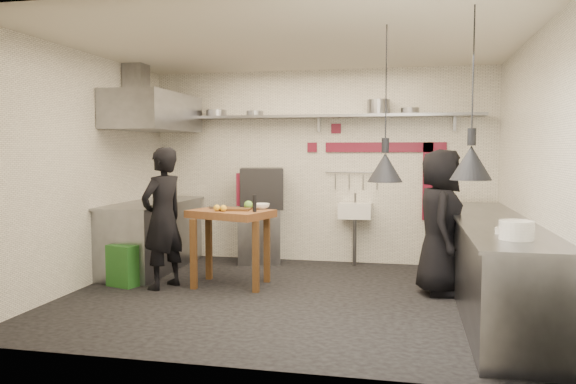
% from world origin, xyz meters
% --- Properties ---
extents(floor, '(5.00, 5.00, 0.00)m').
position_xyz_m(floor, '(0.00, 0.00, 0.00)').
color(floor, black).
rests_on(floor, ground).
extents(ceiling, '(5.00, 5.00, 0.00)m').
position_xyz_m(ceiling, '(0.00, 0.00, 2.80)').
color(ceiling, silver).
rests_on(ceiling, floor).
extents(wall_back, '(5.00, 0.04, 2.80)m').
position_xyz_m(wall_back, '(0.00, 2.10, 1.40)').
color(wall_back, white).
rests_on(wall_back, floor).
extents(wall_front, '(5.00, 0.04, 2.80)m').
position_xyz_m(wall_front, '(0.00, -2.10, 1.40)').
color(wall_front, white).
rests_on(wall_front, floor).
extents(wall_left, '(0.04, 4.20, 2.80)m').
position_xyz_m(wall_left, '(-2.50, 0.00, 1.40)').
color(wall_left, white).
rests_on(wall_left, floor).
extents(wall_right, '(0.04, 4.20, 2.80)m').
position_xyz_m(wall_right, '(2.50, 0.00, 1.40)').
color(wall_right, white).
rests_on(wall_right, floor).
extents(red_band_horiz, '(1.70, 0.02, 0.14)m').
position_xyz_m(red_band_horiz, '(0.95, 2.08, 1.68)').
color(red_band_horiz, maroon).
rests_on(red_band_horiz, wall_back).
extents(red_band_vert, '(0.14, 0.02, 1.10)m').
position_xyz_m(red_band_vert, '(1.55, 2.08, 1.20)').
color(red_band_vert, maroon).
rests_on(red_band_vert, wall_back).
extents(red_tile_a, '(0.14, 0.02, 0.14)m').
position_xyz_m(red_tile_a, '(0.25, 2.08, 1.95)').
color(red_tile_a, maroon).
rests_on(red_tile_a, wall_back).
extents(red_tile_b, '(0.14, 0.02, 0.14)m').
position_xyz_m(red_tile_b, '(-0.10, 2.08, 1.68)').
color(red_tile_b, maroon).
rests_on(red_tile_b, wall_back).
extents(back_shelf, '(4.60, 0.34, 0.04)m').
position_xyz_m(back_shelf, '(0.00, 1.92, 2.12)').
color(back_shelf, slate).
rests_on(back_shelf, wall_back).
extents(shelf_bracket_left, '(0.04, 0.06, 0.24)m').
position_xyz_m(shelf_bracket_left, '(-1.90, 2.07, 2.02)').
color(shelf_bracket_left, slate).
rests_on(shelf_bracket_left, wall_back).
extents(shelf_bracket_mid, '(0.04, 0.06, 0.24)m').
position_xyz_m(shelf_bracket_mid, '(0.00, 2.07, 2.02)').
color(shelf_bracket_mid, slate).
rests_on(shelf_bracket_mid, wall_back).
extents(shelf_bracket_right, '(0.04, 0.06, 0.24)m').
position_xyz_m(shelf_bracket_right, '(1.90, 2.07, 2.02)').
color(shelf_bracket_right, slate).
rests_on(shelf_bracket_right, wall_back).
extents(pan_far_left, '(0.36, 0.36, 0.09)m').
position_xyz_m(pan_far_left, '(-1.51, 1.92, 2.19)').
color(pan_far_left, slate).
rests_on(pan_far_left, back_shelf).
extents(pan_mid_left, '(0.26, 0.26, 0.07)m').
position_xyz_m(pan_mid_left, '(-0.92, 1.92, 2.18)').
color(pan_mid_left, slate).
rests_on(pan_mid_left, back_shelf).
extents(stock_pot, '(0.40, 0.40, 0.20)m').
position_xyz_m(stock_pot, '(0.86, 1.92, 2.24)').
color(stock_pot, slate).
rests_on(stock_pot, back_shelf).
extents(pan_right, '(0.26, 0.26, 0.08)m').
position_xyz_m(pan_right, '(1.29, 1.92, 2.18)').
color(pan_right, slate).
rests_on(pan_right, back_shelf).
extents(oven_stand, '(0.72, 0.68, 0.80)m').
position_xyz_m(oven_stand, '(-0.84, 1.81, 0.40)').
color(oven_stand, slate).
rests_on(oven_stand, floor).
extents(combi_oven, '(0.73, 0.70, 0.58)m').
position_xyz_m(combi_oven, '(-0.78, 1.74, 1.09)').
color(combi_oven, black).
rests_on(combi_oven, oven_stand).
extents(oven_door, '(0.50, 0.16, 0.46)m').
position_xyz_m(oven_door, '(-0.82, 1.49, 1.09)').
color(oven_door, maroon).
rests_on(oven_door, combi_oven).
extents(oven_glass, '(0.32, 0.09, 0.34)m').
position_xyz_m(oven_glass, '(-0.81, 1.47, 1.09)').
color(oven_glass, black).
rests_on(oven_glass, oven_door).
extents(hand_sink, '(0.46, 0.34, 0.22)m').
position_xyz_m(hand_sink, '(0.55, 1.92, 0.78)').
color(hand_sink, white).
rests_on(hand_sink, wall_back).
extents(sink_tap, '(0.03, 0.03, 0.14)m').
position_xyz_m(sink_tap, '(0.55, 1.92, 0.96)').
color(sink_tap, slate).
rests_on(sink_tap, hand_sink).
extents(sink_drain, '(0.06, 0.06, 0.66)m').
position_xyz_m(sink_drain, '(0.55, 1.88, 0.34)').
color(sink_drain, slate).
rests_on(sink_drain, floor).
extents(utensil_rail, '(0.90, 0.02, 0.02)m').
position_xyz_m(utensil_rail, '(0.55, 2.06, 1.32)').
color(utensil_rail, slate).
rests_on(utensil_rail, wall_back).
extents(counter_right, '(0.70, 3.80, 0.90)m').
position_xyz_m(counter_right, '(2.15, 0.00, 0.45)').
color(counter_right, slate).
rests_on(counter_right, floor).
extents(counter_right_top, '(0.76, 3.90, 0.03)m').
position_xyz_m(counter_right_top, '(2.15, 0.00, 0.92)').
color(counter_right_top, slate).
rests_on(counter_right_top, counter_right).
extents(plate_stack, '(0.29, 0.29, 0.15)m').
position_xyz_m(plate_stack, '(2.12, -1.37, 1.01)').
color(plate_stack, white).
rests_on(plate_stack, counter_right_top).
extents(small_bowl_right, '(0.25, 0.25, 0.05)m').
position_xyz_m(small_bowl_right, '(2.10, -1.04, 0.96)').
color(small_bowl_right, white).
rests_on(small_bowl_right, counter_right_top).
extents(counter_left, '(0.70, 1.90, 0.90)m').
position_xyz_m(counter_left, '(-2.15, 1.05, 0.45)').
color(counter_left, slate).
rests_on(counter_left, floor).
extents(counter_left_top, '(0.76, 2.00, 0.03)m').
position_xyz_m(counter_left_top, '(-2.15, 1.05, 0.92)').
color(counter_left_top, slate).
rests_on(counter_left_top, counter_left).
extents(extractor_hood, '(0.78, 1.60, 0.50)m').
position_xyz_m(extractor_hood, '(-2.10, 1.05, 2.15)').
color(extractor_hood, slate).
rests_on(extractor_hood, ceiling).
extents(hood_duct, '(0.28, 0.28, 0.50)m').
position_xyz_m(hood_duct, '(-2.35, 1.05, 2.55)').
color(hood_duct, slate).
rests_on(hood_duct, ceiling).
extents(green_bin, '(0.45, 0.45, 0.50)m').
position_xyz_m(green_bin, '(-2.05, 0.14, 0.25)').
color(green_bin, '#246321').
rests_on(green_bin, floor).
extents(prep_table, '(1.08, 0.90, 0.92)m').
position_xyz_m(prep_table, '(-0.80, 0.38, 0.46)').
color(prep_table, brown).
rests_on(prep_table, floor).
extents(cutting_board, '(0.36, 0.27, 0.02)m').
position_xyz_m(cutting_board, '(-0.74, 0.37, 0.93)').
color(cutting_board, '#553419').
rests_on(cutting_board, prep_table).
extents(pepper_mill, '(0.06, 0.06, 0.20)m').
position_xyz_m(pepper_mill, '(-0.46, 0.23, 1.02)').
color(pepper_mill, black).
rests_on(pepper_mill, prep_table).
extents(lemon_a, '(0.09, 0.09, 0.08)m').
position_xyz_m(lemon_a, '(-0.92, 0.21, 0.96)').
color(lemon_a, gold).
rests_on(lemon_a, prep_table).
extents(lemon_b, '(0.10, 0.10, 0.08)m').
position_xyz_m(lemon_b, '(-0.83, 0.20, 0.96)').
color(lemon_b, gold).
rests_on(lemon_b, prep_table).
extents(veg_ball, '(0.14, 0.14, 0.11)m').
position_xyz_m(veg_ball, '(-0.62, 0.51, 0.97)').
color(veg_ball, '#5A9535').
rests_on(veg_ball, prep_table).
extents(steel_tray, '(0.18, 0.13, 0.03)m').
position_xyz_m(steel_tray, '(-1.02, 0.49, 0.94)').
color(steel_tray, slate).
rests_on(steel_tray, prep_table).
extents(bowl, '(0.26, 0.26, 0.07)m').
position_xyz_m(bowl, '(-0.48, 0.56, 0.95)').
color(bowl, white).
rests_on(bowl, prep_table).
extents(heat_lamp_near, '(0.40, 0.40, 1.46)m').
position_xyz_m(heat_lamp_near, '(1.06, -0.68, 2.07)').
color(heat_lamp_near, black).
rests_on(heat_lamp_near, ceiling).
extents(heat_lamp_far, '(0.41, 0.41, 1.40)m').
position_xyz_m(heat_lamp_far, '(1.78, -1.26, 2.10)').
color(heat_lamp_far, black).
rests_on(heat_lamp_far, ceiling).
extents(chef_left, '(0.60, 0.71, 1.67)m').
position_xyz_m(chef_left, '(-1.55, 0.09, 0.84)').
color(chef_left, black).
rests_on(chef_left, floor).
extents(chef_right, '(0.54, 0.81, 1.65)m').
position_xyz_m(chef_right, '(1.64, 0.49, 0.82)').
color(chef_right, black).
rests_on(chef_right, floor).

